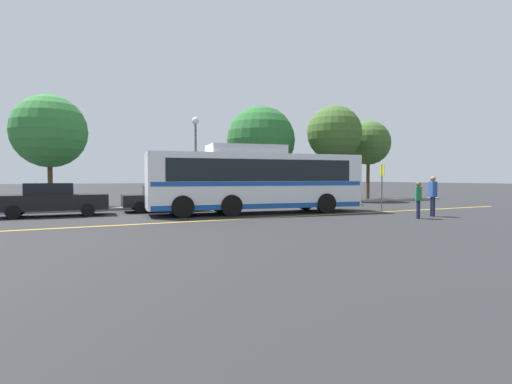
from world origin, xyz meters
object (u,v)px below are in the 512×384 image
at_px(pedestrian_1, 433,193).
at_px(bus_stop_sign, 382,182).
at_px(tree_3, 368,143).
at_px(tree_0, 261,140).
at_px(parked_car_1, 163,198).
at_px(tree_2, 49,131).
at_px(tree_1, 334,133).
at_px(pedestrian_0, 418,198).
at_px(parked_car_0, 52,200).
at_px(transit_bus, 256,179).
at_px(street_lamp, 196,144).

relative_size(pedestrian_1, bus_stop_sign, 0.74).
height_order(pedestrian_1, bus_stop_sign, bus_stop_sign).
bearing_deg(pedestrian_1, tree_3, 172.82).
bearing_deg(tree_0, bus_stop_sign, -79.31).
bearing_deg(parked_car_1, tree_3, 108.70).
relative_size(tree_0, tree_2, 1.06).
distance_m(tree_1, tree_2, 19.64).
bearing_deg(tree_3, pedestrian_1, -121.36).
relative_size(parked_car_1, tree_3, 0.66).
relative_size(pedestrian_0, tree_2, 0.24).
bearing_deg(pedestrian_0, parked_car_0, -78.43).
bearing_deg(transit_bus, tree_2, -126.63).
distance_m(pedestrian_0, tree_1, 14.16).
height_order(transit_bus, tree_0, tree_0).
distance_m(parked_car_0, bus_stop_sign, 16.61).
height_order(parked_car_0, bus_stop_sign, bus_stop_sign).
height_order(pedestrian_1, tree_3, tree_3).
bearing_deg(parked_car_1, pedestrian_0, 50.34).
bearing_deg(bus_stop_sign, tree_2, -115.42).
relative_size(parked_car_1, pedestrian_0, 2.67).
distance_m(parked_car_0, pedestrian_1, 17.57).
bearing_deg(tree_1, tree_0, 159.75).
bearing_deg(tree_1, transit_bus, -145.51).
bearing_deg(tree_0, pedestrian_1, -83.29).
bearing_deg(tree_0, tree_1, -20.25).
distance_m(tree_0, tree_1, 5.73).
bearing_deg(tree_3, street_lamp, -174.04).
xyz_separation_m(tree_1, tree_2, (-19.52, 2.04, -0.66)).
height_order(parked_car_1, tree_0, tree_0).
bearing_deg(street_lamp, bus_stop_sign, -44.89).
height_order(parked_car_1, pedestrian_1, pedestrian_1).
bearing_deg(parked_car_0, tree_1, 104.77).
height_order(pedestrian_0, tree_2, tree_2).
relative_size(pedestrian_1, tree_0, 0.26).
distance_m(parked_car_0, pedestrian_0, 16.56).
relative_size(tree_2, tree_3, 1.03).
xyz_separation_m(pedestrian_0, tree_2, (-14.47, 14.55, 3.64)).
relative_size(tree_1, tree_2, 1.09).
distance_m(parked_car_1, tree_1, 15.30).
bearing_deg(tree_0, parked_car_1, -146.95).
bearing_deg(parked_car_0, bus_stop_sign, 77.29).
height_order(parked_car_1, bus_stop_sign, bus_stop_sign).
distance_m(pedestrian_0, bus_stop_sign, 4.35).
bearing_deg(transit_bus, bus_stop_sign, 85.49).
bearing_deg(transit_bus, tree_0, 159.23).
distance_m(pedestrian_0, tree_0, 14.94).
distance_m(pedestrian_1, tree_2, 21.53).
xyz_separation_m(parked_car_1, tree_1, (14.13, 3.75, 4.50)).
xyz_separation_m(parked_car_1, pedestrian_0, (9.08, -8.76, 0.21)).
bearing_deg(tree_3, parked_car_1, -165.59).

